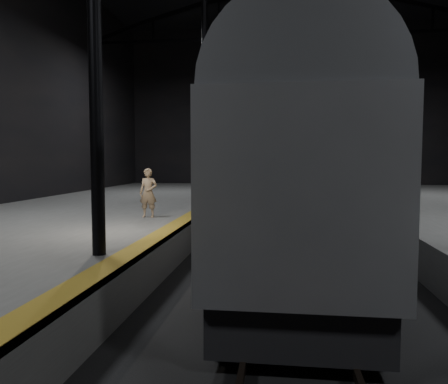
# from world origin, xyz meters

# --- Properties ---
(ground) EXTENTS (44.00, 44.00, 0.00)m
(ground) POSITION_xyz_m (0.00, 0.00, 0.00)
(ground) COLOR black
(ground) RESTS_ON ground
(platform_left) EXTENTS (9.00, 43.80, 1.00)m
(platform_left) POSITION_xyz_m (-7.50, 0.00, 0.50)
(platform_left) COLOR #535350
(platform_left) RESTS_ON ground
(tactile_strip) EXTENTS (0.50, 43.80, 0.01)m
(tactile_strip) POSITION_xyz_m (-3.25, 0.00, 1.00)
(tactile_strip) COLOR olive
(tactile_strip) RESTS_ON platform_left
(track) EXTENTS (2.40, 43.00, 0.24)m
(track) POSITION_xyz_m (0.00, 0.00, 0.07)
(track) COLOR #3F3328
(track) RESTS_ON ground
(train) EXTENTS (2.81, 18.71, 5.00)m
(train) POSITION_xyz_m (-0.00, 2.55, 2.79)
(train) COLOR #97999F
(train) RESTS_ON ground
(woman) EXTENTS (0.58, 0.38, 1.59)m
(woman) POSITION_xyz_m (-4.52, 1.55, 1.80)
(woman) COLOR tan
(woman) RESTS_ON platform_left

